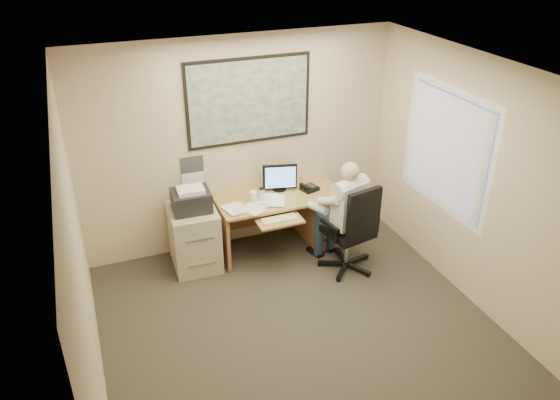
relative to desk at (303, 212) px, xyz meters
name	(u,v)px	position (x,y,z in m)	size (l,w,h in m)	color
room_shell	(315,233)	(-0.72, -1.90, 0.91)	(4.00, 4.50, 2.70)	#332F27
desk	(303,212)	(0.00, 0.00, 0.00)	(1.60, 0.97, 1.10)	#AA8349
world_map	(249,101)	(-0.59, 0.33, 1.46)	(1.56, 0.03, 1.06)	#1E4C93
wall_calendar	(193,172)	(-1.34, 0.34, 0.64)	(0.28, 0.01, 0.42)	white
window_blinds	(446,150)	(1.25, -1.10, 1.11)	(0.06, 1.40, 1.30)	beige
filing_cabinet	(194,232)	(-1.45, -0.03, 0.02)	(0.58, 0.68, 1.07)	#ADA48B
office_chair	(349,246)	(0.25, -0.82, -0.10)	(0.82, 0.82, 1.17)	black
person	(348,216)	(0.26, -0.74, 0.26)	(0.57, 0.81, 1.40)	silver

